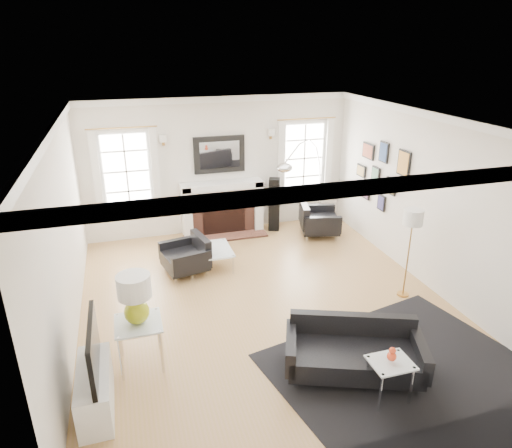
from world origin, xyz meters
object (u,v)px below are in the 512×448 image
object	(u,v)px
armchair_right	(317,221)
coffee_table	(208,251)
sofa	(354,351)
fireplace	(223,209)
arc_floor_lamp	(304,184)
armchair_left	(188,257)
gourd_lamp	(135,296)

from	to	relation	value
armchair_right	coffee_table	xyz separation A→B (m)	(-2.45, -0.81, 0.01)
sofa	fireplace	bearing A→B (deg)	96.64
fireplace	arc_floor_lamp	size ratio (longest dim) A/B	0.81
armchair_right	arc_floor_lamp	xyz separation A→B (m)	(-0.32, 0.03, 0.81)
sofa	armchair_left	bearing A→B (deg)	115.82
armchair_left	gourd_lamp	bearing A→B (deg)	-112.27
sofa	armchair_left	xyz separation A→B (m)	(-1.54, 3.18, 0.01)
fireplace	armchair_right	xyz separation A→B (m)	(1.85, -0.70, -0.22)
coffee_table	sofa	bearing A→B (deg)	-70.32
fireplace	sofa	bearing A→B (deg)	-83.36
armchair_left	fireplace	bearing A→B (deg)	57.88
sofa	armchair_right	world-z (taller)	armchair_right
gourd_lamp	arc_floor_lamp	size ratio (longest dim) A/B	0.31
armchair_left	coffee_table	world-z (taller)	armchair_left
fireplace	arc_floor_lamp	distance (m)	1.76
fireplace	armchair_left	size ratio (longest dim) A/B	1.84
armchair_right	gourd_lamp	xyz separation A→B (m)	(-3.77, -3.17, 0.67)
armchair_right	gourd_lamp	world-z (taller)	gourd_lamp
coffee_table	armchair_left	bearing A→B (deg)	-170.67
armchair_left	gourd_lamp	world-z (taller)	gourd_lamp
fireplace	coffee_table	bearing A→B (deg)	-111.92
arc_floor_lamp	gourd_lamp	bearing A→B (deg)	-137.15
sofa	gourd_lamp	bearing A→B (deg)	160.38
armchair_left	gourd_lamp	size ratio (longest dim) A/B	1.43
coffee_table	gourd_lamp	xyz separation A→B (m)	(-1.32, -2.36, 0.66)
armchair_right	armchair_left	bearing A→B (deg)	-162.87
fireplace	armchair_left	bearing A→B (deg)	-122.12
armchair_right	arc_floor_lamp	distance (m)	0.87
gourd_lamp	arc_floor_lamp	xyz separation A→B (m)	(3.45, 3.20, 0.14)
gourd_lamp	arc_floor_lamp	bearing A→B (deg)	42.85
armchair_right	gourd_lamp	distance (m)	4.97
sofa	armchair_right	xyz separation A→B (m)	(1.29, 4.05, 0.03)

